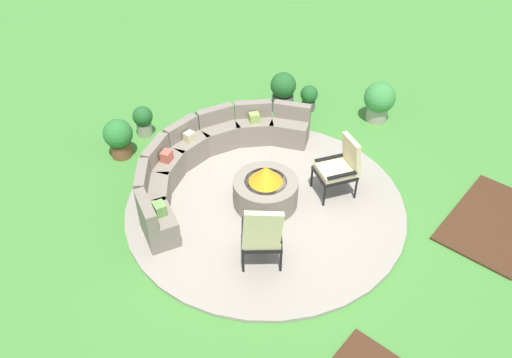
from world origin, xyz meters
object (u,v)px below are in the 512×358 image
curved_stone_bench (206,156)px  potted_plant_2 (119,137)px  potted_plant_4 (143,120)px  potted_plant_3 (283,90)px  potted_plant_0 (309,97)px  lounge_chair_front_right (341,166)px  potted_plant_1 (379,100)px  fire_pit (266,189)px  lounge_chair_front_left (262,234)px

curved_stone_bench → potted_plant_2: (-0.66, 1.54, 0.05)m
potted_plant_2 → potted_plant_4: bearing=15.3°
potted_plant_3 → potted_plant_4: bearing=149.1°
potted_plant_0 → potted_plant_2: 3.87m
lounge_chair_front_right → potted_plant_0: lounge_chair_front_right is taller
potted_plant_1 → potted_plant_3: size_ratio=0.98×
fire_pit → potted_plant_0: bearing=23.0°
potted_plant_3 → fire_pit: bearing=-147.1°
lounge_chair_front_right → potted_plant_4: (-0.97, 3.77, -0.26)m
lounge_chair_front_left → potted_plant_2: (0.32, 3.61, -0.22)m
curved_stone_bench → lounge_chair_front_left: bearing=-115.3°
lounge_chair_front_left → potted_plant_4: bearing=123.0°
lounge_chair_front_right → potted_plant_2: lounge_chair_front_right is taller
potted_plant_0 → potted_plant_3: (-0.36, 0.39, 0.16)m
fire_pit → curved_stone_bench: bearing=90.6°
fire_pit → lounge_chair_front_right: 1.26m
lounge_chair_front_left → potted_plant_0: bearing=75.2°
potted_plant_4 → potted_plant_2: bearing=-164.7°
potted_plant_3 → lounge_chair_front_left: bearing=-145.8°
potted_plant_0 → potted_plant_3: size_ratio=0.65×
potted_plant_3 → potted_plant_4: (-2.43, 1.46, -0.12)m
fire_pit → potted_plant_1: (3.40, -0.07, 0.11)m
curved_stone_bench → potted_plant_2: curved_stone_bench is taller
potted_plant_1 → potted_plant_4: bearing=137.2°
potted_plant_4 → fire_pit: bearing=-90.6°
lounge_chair_front_right → fire_pit: bearing=84.9°
potted_plant_3 → lounge_chair_front_right: bearing=-122.2°
potted_plant_4 → potted_plant_0: bearing=-33.6°
lounge_chair_front_left → potted_plant_2: size_ratio=1.54×
curved_stone_bench → potted_plant_4: bearing=88.5°
curved_stone_bench → potted_plant_0: 2.84m
lounge_chair_front_left → potted_plant_3: bearing=82.3°
potted_plant_2 → lounge_chair_front_left: bearing=-95.0°
curved_stone_bench → potted_plant_1: (3.41, -1.38, 0.10)m
potted_plant_0 → potted_plant_2: (-3.50, 1.66, 0.11)m
potted_plant_4 → potted_plant_3: bearing=-30.9°
potted_plant_2 → potted_plant_3: size_ratio=0.89×
potted_plant_1 → potted_plant_4: (-3.37, 3.12, -0.11)m
potted_plant_3 → potted_plant_4: size_ratio=1.37×
potted_plant_0 → curved_stone_bench: bearing=177.7°
lounge_chair_front_right → potted_plant_2: (-1.68, 3.58, -0.19)m
potted_plant_2 → curved_stone_bench: bearing=-66.8°
potted_plant_0 → potted_plant_1: 1.40m
lounge_chair_front_left → fire_pit: bearing=85.4°
potted_plant_2 → fire_pit: bearing=-76.7°
curved_stone_bench → potted_plant_4: (0.05, 1.74, -0.02)m
lounge_chair_front_right → potted_plant_1: lounge_chair_front_right is taller
potted_plant_1 → potted_plant_2: (-4.08, 2.92, -0.04)m
potted_plant_1 → potted_plant_2: potted_plant_1 is taller
potted_plant_2 → potted_plant_0: bearing=-25.3°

